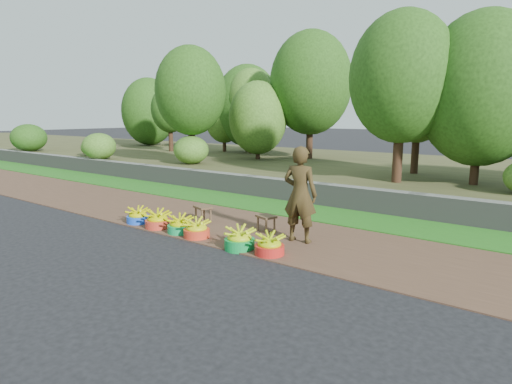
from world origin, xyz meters
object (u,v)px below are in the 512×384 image
Objects in this scene: basin_d at (197,230)px; basin_e at (240,240)px; basin_a at (138,216)px; stool_left at (203,209)px; vendor_woman at (300,194)px; basin_b at (158,220)px; stool_right at (266,219)px; basin_c at (180,225)px; basin_f at (269,246)px.

basin_d is 1.03m from basin_e.
basin_a is 1.04× the size of stool_left.
vendor_woman is at bearing 28.81° from basin_d.
basin_b is 1.16× the size of stool_right.
basin_a is 0.96× the size of basin_c.
basin_f reaches higher than basin_a.
basin_d is 1.60m from basin_f.
basin_a is at bearing 178.81° from basin_b.
basin_b is 0.61m from basin_c.
basin_b is at bearing 178.88° from basin_d.
basin_f is (3.30, -0.03, 0.01)m from basin_a.
basin_a is at bearing 178.38° from basin_e.
basin_c reaches higher than basin_a.
basin_d reaches higher than basin_a.
basin_e is at bearing -77.30° from stool_right.
basin_e is 1.06× the size of basin_f.
stool_left is at bearing 41.82° from basin_a.
basin_e is 0.30× the size of vendor_woman.
stool_right is at bearing 53.62° from basin_d.
basin_d is at bearing -52.01° from stool_left.
basin_b is 2.10m from basin_e.
basin_e is at bearing -1.62° from basin_a.
stool_right is 1.03m from vendor_woman.
basin_e reaches higher than stool_right.
basin_c is 0.99× the size of basin_d.
basin_f is at bearing 81.32° from vendor_woman.
basin_d is at bearing -4.15° from basin_c.
basin_f reaches higher than basin_c.
basin_c is 1.08× the size of stool_left.
basin_c reaches higher than stool_left.
stool_right is (0.78, 1.06, 0.11)m from basin_d.
stool_left is 2.39m from vendor_woman.
basin_c is 1.61m from stool_right.
basin_a is 0.90× the size of basin_e.
basin_b is 2.67m from basin_f.
basin_b is at bearing -178.82° from basin_c.
basin_f is 1.34m from stool_right.
basin_b is 1.08m from basin_d.
basin_e is 1.16× the size of stool_left.
basin_f is 1.12m from vendor_woman.
basin_c is 0.93× the size of basin_e.
basin_e is (1.03, -0.04, 0.01)m from basin_d.
basin_f is at bearing -0.44° from basin_b.
stool_left is at bearing -8.73° from vendor_woman.
basin_d is 1.00× the size of basin_f.
basin_d is 1.12× the size of stool_right.
basin_d is 1.96m from vendor_woman.
vendor_woman reaches higher than basin_f.
basin_b reaches higher than basin_f.
basin_b is 0.29× the size of vendor_woman.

